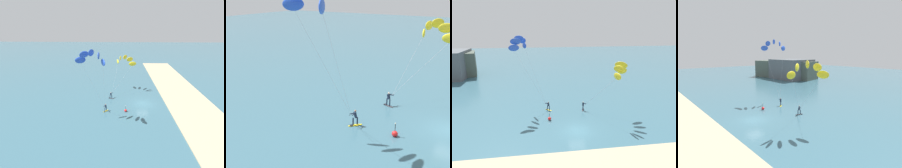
# 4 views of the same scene
# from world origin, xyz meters

# --- Properties ---
(ground_plane) EXTENTS (240.00, 240.00, 0.00)m
(ground_plane) POSITION_xyz_m (0.00, 0.00, 0.00)
(ground_plane) COLOR #386070
(kitesurfer_nearshore) EXTENTS (7.17, 5.39, 13.66)m
(kitesurfer_nearshore) POSITION_xyz_m (-8.48, 10.08, 11.94)
(kitesurfer_nearshore) COLOR yellow
(kitesurfer_nearshore) RESTS_ON ground
(kitesurfer_mid_water) EXTENTS (7.85, 7.00, 9.71)m
(kitesurfer_mid_water) POSITION_xyz_m (7.67, 4.14, 8.14)
(kitesurfer_mid_water) COLOR #333338
(kitesurfer_mid_water) RESTS_ON ground
(marker_buoy) EXTENTS (0.56, 0.56, 1.38)m
(marker_buoy) POSITION_xyz_m (-3.94, 4.10, 0.30)
(marker_buoy) COLOR red
(marker_buoy) RESTS_ON ground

